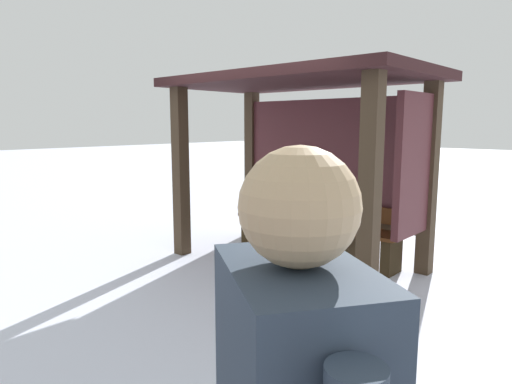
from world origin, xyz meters
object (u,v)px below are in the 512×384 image
bench_center_inside (314,233)px  bench_right_inside (371,244)px  bench_left_inside (266,224)px  bus_shelter (312,124)px

bench_center_inside → bench_right_inside: size_ratio=1.00×
bench_left_inside → bench_center_inside: 0.85m
bench_right_inside → bench_left_inside: bearing=180.0°
bench_center_inside → bench_right_inside: 0.85m
bench_center_inside → bench_right_inside: bench_right_inside is taller
bench_left_inside → bench_right_inside: (1.70, -0.00, 0.01)m
bus_shelter → bench_left_inside: size_ratio=4.34×
bus_shelter → bench_left_inside: bus_shelter is taller
bench_left_inside → bench_right_inside: bench_right_inside is taller
bus_shelter → bench_center_inside: bearing=112.5°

